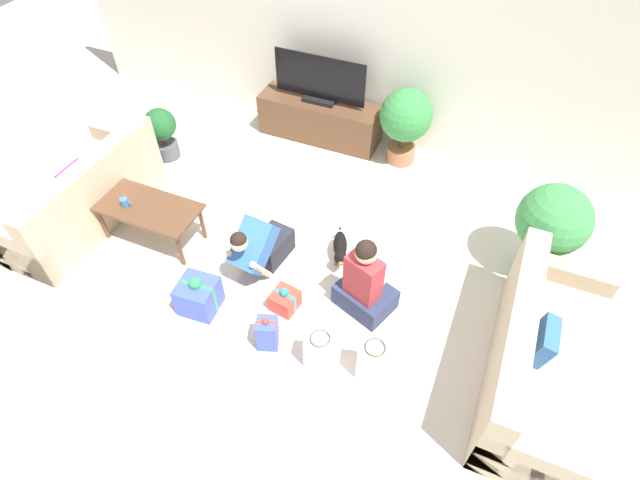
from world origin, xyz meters
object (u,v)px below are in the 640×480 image
(coffee_table, at_px, (148,210))
(mug, at_px, (125,202))
(potted_plant_corner_left, at_px, (162,131))
(gift_bag_a, at_px, (373,361))
(potted_plant_corner_right, at_px, (553,222))
(potted_plant_back_right, at_px, (406,119))
(gift_box_c, at_px, (267,333))
(sofa_right, at_px, (540,362))
(tv, at_px, (320,82))
(tv_console, at_px, (320,120))
(gift_bag_b, at_px, (320,351))
(person_sitting, at_px, (365,284))
(dog, at_px, (340,248))
(person_kneeling, at_px, (260,246))
(gift_box_b, at_px, (285,300))
(sofa_left, at_px, (82,198))
(gift_box_a, at_px, (199,296))

(coffee_table, relative_size, mug, 9.15)
(coffee_table, relative_size, potted_plant_corner_left, 1.62)
(gift_bag_a, bearing_deg, potted_plant_corner_right, 57.65)
(potted_plant_back_right, bearing_deg, gift_box_c, -95.70)
(sofa_right, bearing_deg, tv, 50.14)
(tv_console, bearing_deg, gift_bag_b, -66.70)
(sofa_right, height_order, potted_plant_corner_right, potted_plant_corner_right)
(tv_console, xyz_separation_m, potted_plant_back_right, (1.14, -0.05, 0.34))
(sofa_right, distance_m, person_sitting, 1.60)
(dog, bearing_deg, tv, 95.96)
(tv_console, relative_size, potted_plant_back_right, 1.62)
(tv, xyz_separation_m, person_kneeling, (0.36, -2.34, -0.49))
(coffee_table, bearing_deg, gift_bag_b, -17.26)
(potted_plant_corner_left, xyz_separation_m, person_kneeling, (2.00, -1.18, -0.07))
(coffee_table, bearing_deg, dog, 13.79)
(tv, distance_m, gift_box_b, 2.90)
(tv, height_order, gift_box_c, tv)
(sofa_left, height_order, potted_plant_corner_left, sofa_left)
(potted_plant_corner_left, bearing_deg, tv_console, 35.29)
(tv, height_order, gift_box_a, tv)
(mug, bearing_deg, gift_box_b, -6.21)
(gift_bag_b, bearing_deg, person_sitting, 79.01)
(sofa_right, height_order, tv_console, sofa_right)
(tv_console, xyz_separation_m, gift_bag_b, (1.34, -3.11, -0.08))
(sofa_left, relative_size, tv_console, 1.20)
(tv_console, relative_size, person_kneeling, 1.99)
(tv_console, xyz_separation_m, person_sitting, (1.48, -2.39, 0.07))
(sofa_left, xyz_separation_m, gift_box_c, (2.62, -0.67, -0.13))
(sofa_right, xyz_separation_m, person_sitting, (-1.59, 0.17, 0.04))
(coffee_table, height_order, potted_plant_back_right, potted_plant_back_right)
(person_kneeling, xyz_separation_m, gift_box_c, (0.47, -0.79, -0.15))
(person_kneeling, height_order, mug, person_kneeling)
(gift_bag_b, bearing_deg, tv_console, 113.30)
(sofa_right, bearing_deg, potted_plant_corner_right, 6.53)
(tv, relative_size, potted_plant_corner_right, 1.12)
(sofa_left, relative_size, potted_plant_back_right, 1.95)
(potted_plant_back_right, relative_size, gift_bag_b, 2.47)
(tv, bearing_deg, gift_box_c, -75.05)
(dog, height_order, gift_bag_b, gift_bag_b)
(tv_console, relative_size, gift_bag_b, 4.02)
(tv_console, relative_size, potted_plant_corner_left, 2.33)
(gift_bag_b, bearing_deg, tv, 113.30)
(person_kneeling, distance_m, gift_bag_b, 1.26)
(coffee_table, relative_size, potted_plant_back_right, 1.13)
(potted_plant_corner_left, xyz_separation_m, person_sitting, (3.12, -1.23, -0.04))
(mug, bearing_deg, person_sitting, 2.22)
(tv_console, bearing_deg, gift_box_a, -89.08)
(potted_plant_corner_left, xyz_separation_m, potted_plant_corner_right, (4.55, -0.11, 0.29))
(potted_plant_corner_right, bearing_deg, sofa_left, -165.76)
(person_sitting, distance_m, mug, 2.59)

